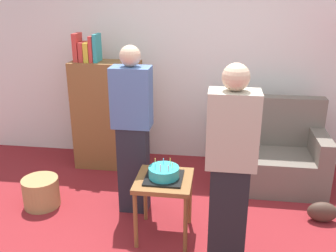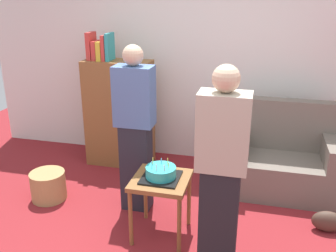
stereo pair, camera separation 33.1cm
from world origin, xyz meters
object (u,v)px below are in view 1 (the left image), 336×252
at_px(bookshelf, 107,113).
at_px(couch, 272,155).
at_px(person_blowing_candles, 133,131).
at_px(wicker_basket, 41,192).
at_px(handbag, 322,212).
at_px(side_table, 164,187).
at_px(birthday_cake, 164,173).
at_px(person_holding_cake, 230,172).

bearing_deg(bookshelf, couch, -6.00).
xyz_separation_m(person_blowing_candles, wicker_basket, (-0.95, -0.08, -0.68)).
relative_size(couch, person_blowing_candles, 0.67).
distance_m(couch, handbag, 0.86).
bearing_deg(side_table, birthday_cake, -144.35).
height_order(couch, birthday_cake, couch).
bearing_deg(birthday_cake, handbag, 15.70).
xyz_separation_m(person_blowing_candles, person_holding_cake, (0.89, -0.72, 0.00)).
relative_size(person_holding_cake, handbag, 5.82).
distance_m(bookshelf, side_table, 1.61).
xyz_separation_m(side_table, handbag, (1.46, 0.41, -0.38)).
bearing_deg(wicker_basket, couch, 19.19).
bearing_deg(person_holding_cake, bookshelf, -63.46).
xyz_separation_m(side_table, wicker_basket, (-1.31, 0.30, -0.33)).
relative_size(birthday_cake, person_blowing_candles, 0.20).
xyz_separation_m(couch, person_blowing_candles, (-1.41, -0.74, 0.49)).
height_order(person_blowing_candles, person_holding_cake, same).
height_order(person_blowing_candles, handbag, person_blowing_candles).
height_order(person_holding_cake, handbag, person_holding_cake).
relative_size(bookshelf, birthday_cake, 5.05).
bearing_deg(person_blowing_candles, birthday_cake, -49.79).
bearing_deg(person_holding_cake, side_table, -45.80).
bearing_deg(wicker_basket, handbag, 2.17).
height_order(couch, person_blowing_candles, person_blowing_candles).
bearing_deg(bookshelf, handbag, -21.42).
bearing_deg(person_holding_cake, birthday_cake, -45.80).
relative_size(wicker_basket, handbag, 1.29).
height_order(bookshelf, birthday_cake, bookshelf).
distance_m(person_blowing_candles, wicker_basket, 1.17).
bearing_deg(couch, wicker_basket, -160.81).
xyz_separation_m(bookshelf, person_blowing_candles, (0.54, -0.94, 0.15)).
bearing_deg(handbag, bookshelf, 158.58).
relative_size(person_blowing_candles, handbag, 5.82).
relative_size(couch, birthday_cake, 3.44).
bearing_deg(person_blowing_candles, wicker_basket, -177.27).
bearing_deg(birthday_cake, wicker_basket, 166.88).
height_order(bookshelf, handbag, bookshelf).
relative_size(birthday_cake, wicker_basket, 0.89).
bearing_deg(handbag, person_holding_cake, -141.07).
relative_size(side_table, person_holding_cake, 0.34).
bearing_deg(couch, person_holding_cake, -109.47).
xyz_separation_m(bookshelf, handbag, (2.35, -0.92, -0.58)).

